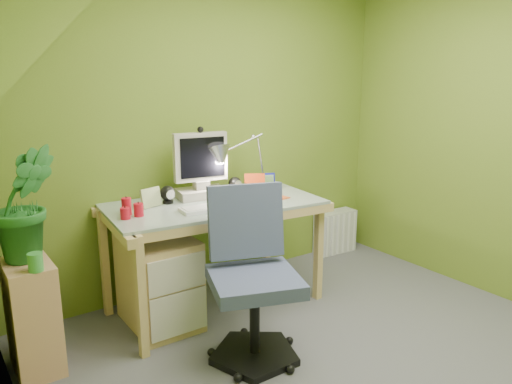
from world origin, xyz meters
TOP-DOWN VIEW (x-y plane):
  - floor at (0.00, 0.00)m, footprint 3.20×3.20m
  - wall_back at (0.00, 1.60)m, footprint 3.20×0.01m
  - wall_left at (-1.60, 0.00)m, footprint 0.01×3.20m
  - slope_ceiling at (-1.00, 0.00)m, footprint 1.10×3.20m
  - desk at (-0.22, 1.18)m, footprint 1.50×0.85m
  - monitor at (-0.22, 1.36)m, footprint 0.44×0.30m
  - speaker_left at (-0.49, 1.34)m, footprint 0.11×0.11m
  - speaker_right at (0.05, 1.34)m, footprint 0.11×0.11m
  - keyboard at (-0.30, 1.04)m, footprint 0.46×0.18m
  - mousepad at (0.16, 1.04)m, footprint 0.24×0.18m
  - mouse at (0.16, 1.04)m, footprint 0.12×0.09m
  - amber_tumbler at (-0.04, 1.10)m, footprint 0.07×0.07m
  - candle_cluster at (-0.82, 1.19)m, footprint 0.16×0.14m
  - photo_frame_red at (0.20, 1.30)m, footprint 0.14×0.09m
  - photo_frame_blue at (0.34, 1.34)m, footprint 0.13×0.06m
  - photo_frame_green at (-0.62, 1.32)m, footprint 0.15×0.06m
  - desk_lamp at (0.23, 1.36)m, footprint 0.59×0.31m
  - side_ledge at (-1.45, 1.09)m, footprint 0.24×0.37m
  - potted_plant at (-1.42, 1.14)m, footprint 0.36×0.29m
  - green_cup at (-1.43, 0.94)m, footprint 0.08×0.08m
  - task_chair at (-0.37, 0.48)m, footprint 0.71×0.71m
  - radiator at (1.24, 1.50)m, footprint 0.40×0.18m

SIDE VIEW (x-z plane):
  - floor at x=0.00m, z-range -0.01..0.00m
  - radiator at x=1.24m, z-range 0.00..0.39m
  - side_ledge at x=-1.45m, z-range 0.00..0.64m
  - desk at x=-0.22m, z-range 0.00..0.77m
  - task_chair at x=-0.37m, z-range 0.00..1.01m
  - green_cup at x=-1.43m, z-range 0.64..0.74m
  - mousepad at x=0.16m, z-range 0.77..0.78m
  - keyboard at x=-0.30m, z-range 0.77..0.79m
  - mouse at x=0.16m, z-range 0.77..0.81m
  - amber_tumbler at x=-0.04m, z-range 0.77..0.85m
  - candle_cluster at x=-0.82m, z-range 0.77..0.88m
  - photo_frame_blue at x=0.34m, z-range 0.77..0.88m
  - speaker_right at x=0.05m, z-range 0.77..0.89m
  - speaker_left at x=-0.49m, z-range 0.77..0.89m
  - photo_frame_green at x=-0.62m, z-range 0.77..0.90m
  - photo_frame_red at x=0.20m, z-range 0.77..0.90m
  - potted_plant at x=-1.42m, z-range 0.64..1.28m
  - monitor at x=-0.22m, z-range 0.77..1.33m
  - desk_lamp at x=0.23m, z-range 0.77..1.38m
  - wall_back at x=0.00m, z-range 0.00..2.40m
  - wall_left at x=-1.60m, z-range 0.00..2.40m
  - slope_ceiling at x=-1.00m, z-range 1.30..2.40m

